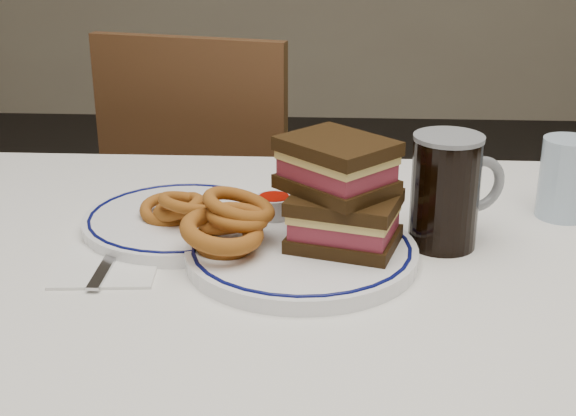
{
  "coord_description": "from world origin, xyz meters",
  "views": [
    {
      "loc": [
        0.03,
        -0.93,
        1.19
      ],
      "look_at": [
        -0.02,
        0.01,
        0.82
      ],
      "focal_mm": 50.0,
      "sensor_mm": 36.0,
      "label": 1
    }
  ],
  "objects_px": {
    "chair_far": "(213,208)",
    "main_plate": "(302,252)",
    "beer_mug": "(447,190)",
    "reuben_sandwich": "(341,193)",
    "far_plate": "(181,220)"
  },
  "relations": [
    {
      "from": "chair_far",
      "to": "far_plate",
      "type": "xyz_separation_m",
      "value": [
        0.06,
        -0.71,
        0.26
      ]
    },
    {
      "from": "main_plate",
      "to": "beer_mug",
      "type": "bearing_deg",
      "value": 18.08
    },
    {
      "from": "chair_far",
      "to": "main_plate",
      "type": "xyz_separation_m",
      "value": [
        0.24,
        -0.81,
        0.26
      ]
    },
    {
      "from": "reuben_sandwich",
      "to": "chair_far",
      "type": "bearing_deg",
      "value": 109.69
    },
    {
      "from": "beer_mug",
      "to": "reuben_sandwich",
      "type": "bearing_deg",
      "value": -161.67
    },
    {
      "from": "main_plate",
      "to": "beer_mug",
      "type": "xyz_separation_m",
      "value": [
        0.19,
        0.06,
        0.07
      ]
    },
    {
      "from": "main_plate",
      "to": "far_plate",
      "type": "bearing_deg",
      "value": 150.08
    },
    {
      "from": "chair_far",
      "to": "beer_mug",
      "type": "xyz_separation_m",
      "value": [
        0.42,
        -0.75,
        0.33
      ]
    },
    {
      "from": "reuben_sandwich",
      "to": "beer_mug",
      "type": "height_order",
      "value": "reuben_sandwich"
    },
    {
      "from": "main_plate",
      "to": "beer_mug",
      "type": "distance_m",
      "value": 0.21
    },
    {
      "from": "chair_far",
      "to": "main_plate",
      "type": "distance_m",
      "value": 0.88
    },
    {
      "from": "chair_far",
      "to": "beer_mug",
      "type": "relative_size",
      "value": 6.04
    },
    {
      "from": "main_plate",
      "to": "reuben_sandwich",
      "type": "relative_size",
      "value": 1.73
    },
    {
      "from": "chair_far",
      "to": "far_plate",
      "type": "bearing_deg",
      "value": -84.96
    },
    {
      "from": "reuben_sandwich",
      "to": "far_plate",
      "type": "relative_size",
      "value": 0.63
    }
  ]
}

